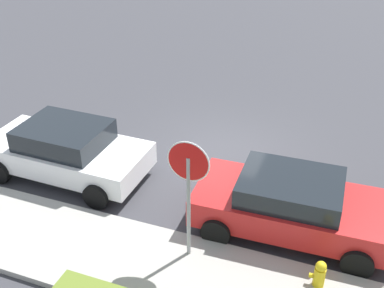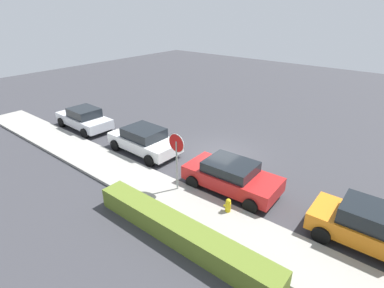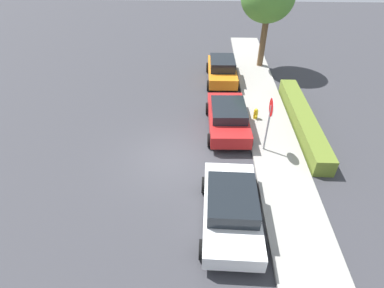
# 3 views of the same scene
# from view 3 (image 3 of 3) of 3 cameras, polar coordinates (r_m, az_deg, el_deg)

# --- Properties ---
(ground_plane) EXTENTS (60.00, 60.00, 0.00)m
(ground_plane) POSITION_cam_3_polar(r_m,az_deg,el_deg) (13.59, -3.81, -2.57)
(ground_plane) COLOR #38383D
(sidewalk_curb) EXTENTS (32.00, 2.27, 0.14)m
(sidewalk_curb) POSITION_cam_3_polar(r_m,az_deg,el_deg) (13.93, 16.18, -2.77)
(sidewalk_curb) COLOR #9E9B93
(sidewalk_curb) RESTS_ON ground_plane
(stop_sign) EXTENTS (0.84, 0.08, 2.78)m
(stop_sign) POSITION_cam_3_polar(r_m,az_deg,el_deg) (13.19, 14.57, 5.16)
(stop_sign) COLOR gray
(stop_sign) RESTS_ON ground_plane
(parked_car_red) EXTENTS (4.27, 2.20, 1.38)m
(parked_car_red) POSITION_cam_3_polar(r_m,az_deg,el_deg) (15.06, 6.85, 5.18)
(parked_car_red) COLOR red
(parked_car_red) RESTS_ON ground_plane
(parked_car_white) EXTENTS (4.22, 2.17, 1.43)m
(parked_car_white) POSITION_cam_3_polar(r_m,az_deg,el_deg) (10.64, 7.48, -11.88)
(parked_car_white) COLOR white
(parked_car_white) RESTS_ON ground_plane
(parked_car_orange) EXTENTS (3.99, 2.00, 1.51)m
(parked_car_orange) POSITION_cam_3_polar(r_m,az_deg,el_deg) (19.89, 5.74, 13.91)
(parked_car_orange) COLOR orange
(parked_car_orange) RESTS_ON ground_plane
(fire_hydrant) EXTENTS (0.30, 0.22, 0.72)m
(fire_hydrant) POSITION_cam_3_polar(r_m,az_deg,el_deg) (16.16, 12.02, 5.50)
(fire_hydrant) COLOR gold
(fire_hydrant) RESTS_ON ground_plane
(front_yard_hedge) EXTENTS (7.56, 0.90, 0.80)m
(front_yard_hedge) POSITION_cam_3_polar(r_m,az_deg,el_deg) (16.34, 20.30, 4.36)
(front_yard_hedge) COLOR olive
(front_yard_hedge) RESTS_ON ground_plane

